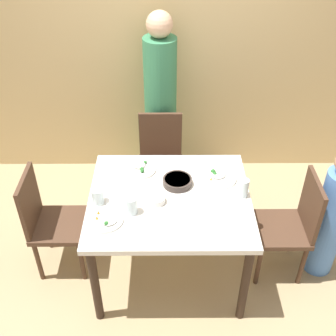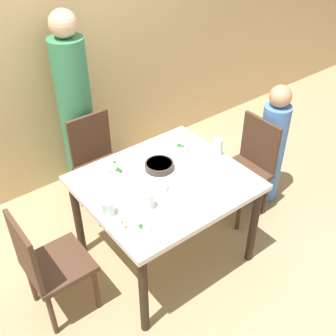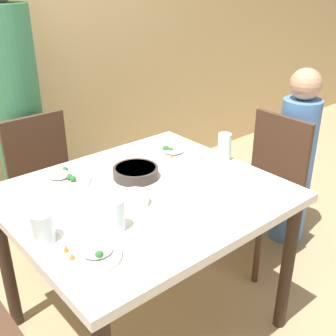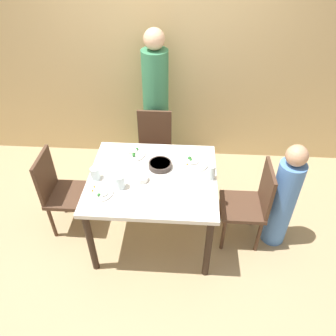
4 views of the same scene
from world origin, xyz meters
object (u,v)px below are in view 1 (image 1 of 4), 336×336
(chair_child_spot, at_px, (291,224))
(plate_rice_adult, at_px, (218,177))
(person_adult, at_px, (161,110))
(person_child, at_px, (331,218))
(bowl_curry, at_px, (177,181))
(chair_adult_spot, at_px, (161,159))
(glass_water_tall, at_px, (244,188))

(chair_child_spot, height_order, plate_rice_adult, chair_child_spot)
(person_adult, xyz_separation_m, person_child, (1.26, -1.13, -0.27))
(plate_rice_adult, bearing_deg, person_child, -12.33)
(person_adult, bearing_deg, chair_child_spot, -49.17)
(chair_child_spot, height_order, bowl_curry, chair_child_spot)
(chair_adult_spot, height_order, person_adult, person_adult)
(person_child, relative_size, glass_water_tall, 8.11)
(bowl_curry, bearing_deg, person_adult, 97.34)
(person_adult, xyz_separation_m, plate_rice_adult, (0.43, -0.95, -0.03))
(chair_adult_spot, bearing_deg, plate_rice_adult, -55.73)
(plate_rice_adult, bearing_deg, glass_water_tall, -51.62)
(glass_water_tall, bearing_deg, person_child, 0.93)
(chair_adult_spot, height_order, glass_water_tall, glass_water_tall)
(plate_rice_adult, bearing_deg, bowl_curry, -168.07)
(chair_adult_spot, bearing_deg, person_adult, 90.00)
(chair_adult_spot, distance_m, plate_rice_adult, 0.83)
(plate_rice_adult, xyz_separation_m, glass_water_tall, (0.15, -0.19, 0.06))
(chair_child_spot, xyz_separation_m, person_adult, (-0.98, 1.13, 0.33))
(person_child, distance_m, glass_water_tall, 0.74)
(chair_child_spot, relative_size, bowl_curry, 4.18)
(chair_child_spot, xyz_separation_m, person_child, (0.29, 0.00, 0.06))
(person_adult, bearing_deg, glass_water_tall, -62.87)
(chair_adult_spot, bearing_deg, chair_child_spot, -39.87)
(person_child, bearing_deg, person_adult, 138.17)
(chair_adult_spot, bearing_deg, person_child, -32.87)
(person_adult, bearing_deg, person_child, -41.83)
(chair_adult_spot, height_order, bowl_curry, chair_adult_spot)
(person_child, distance_m, plate_rice_adult, 0.89)
(plate_rice_adult, relative_size, glass_water_tall, 1.84)
(person_child, distance_m, bowl_curry, 1.17)
(chair_adult_spot, relative_size, person_adult, 0.52)
(plate_rice_adult, height_order, glass_water_tall, glass_water_tall)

